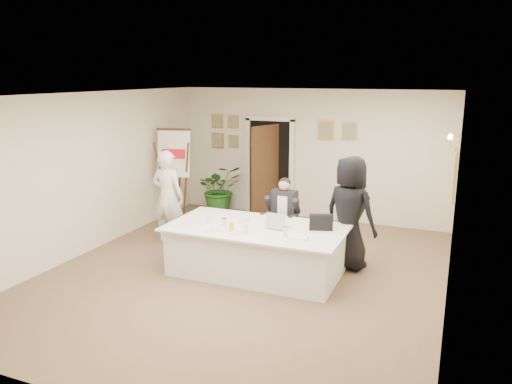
{
  "coord_description": "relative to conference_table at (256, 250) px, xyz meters",
  "views": [
    {
      "loc": [
        3.0,
        -6.8,
        3.09
      ],
      "look_at": [
        -0.05,
        0.6,
        1.2
      ],
      "focal_mm": 35.0,
      "sensor_mm": 36.0,
      "label": 1
    }
  ],
  "objects": [
    {
      "name": "glass_b",
      "position": [
        -0.0,
        -0.4,
        0.45
      ],
      "size": [
        0.07,
        0.07,
        0.14
      ],
      "primitive_type": "cylinder",
      "rotation": [
        0.0,
        0.0,
        0.01
      ],
      "color": "silver",
      "rests_on": "conference_table"
    },
    {
      "name": "standing_woman",
      "position": [
        1.29,
        0.81,
        0.53
      ],
      "size": [
        1.05,
        0.87,
        1.85
      ],
      "primitive_type": "imported",
      "rotation": [
        0.0,
        0.0,
        2.78
      ],
      "color": "black",
      "rests_on": "floor"
    },
    {
      "name": "glass_a",
      "position": [
        -0.79,
        -0.12,
        0.45
      ],
      "size": [
        0.07,
        0.07,
        0.14
      ],
      "primitive_type": "cylinder",
      "rotation": [
        0.0,
        0.0,
        -0.04
      ],
      "color": "silver",
      "rests_on": "conference_table"
    },
    {
      "name": "plate_mid",
      "position": [
        -0.55,
        -0.43,
        0.39
      ],
      "size": [
        0.27,
        0.27,
        0.01
      ],
      "primitive_type": "cylinder",
      "rotation": [
        0.0,
        0.0,
        -0.24
      ],
      "color": "white",
      "rests_on": "conference_table"
    },
    {
      "name": "steel_jug",
      "position": [
        -0.49,
        -0.14,
        0.44
      ],
      "size": [
        0.1,
        0.1,
        0.11
      ],
      "primitive_type": "cylinder",
      "rotation": [
        0.0,
        0.0,
        0.3
      ],
      "color": "silver",
      "rests_on": "conference_table"
    },
    {
      "name": "doorway",
      "position": [
        -1.04,
        3.23,
        0.65
      ],
      "size": [
        1.14,
        0.86,
        2.2
      ],
      "color": "black",
      "rests_on": "floor"
    },
    {
      "name": "flip_chart",
      "position": [
        -2.68,
        2.03,
        0.52
      ],
      "size": [
        0.71,
        0.52,
        1.97
      ],
      "color": "#311D0F",
      "rests_on": "floor"
    },
    {
      "name": "glass_d",
      "position": [
        -0.25,
        0.22,
        0.45
      ],
      "size": [
        0.07,
        0.07,
        0.14
      ],
      "primitive_type": "cylinder",
      "rotation": [
        0.0,
        0.0,
        -0.05
      ],
      "color": "silver",
      "rests_on": "conference_table"
    },
    {
      "name": "plate_left",
      "position": [
        -1.03,
        -0.31,
        0.39
      ],
      "size": [
        0.27,
        0.27,
        0.01
      ],
      "primitive_type": "cylinder",
      "rotation": [
        0.0,
        0.0,
        -0.24
      ],
      "color": "white",
      "rests_on": "conference_table"
    },
    {
      "name": "ceiling",
      "position": [
        -0.16,
        -0.09,
        2.41
      ],
      "size": [
        6.0,
        7.0,
        0.02
      ],
      "primitive_type": "cube",
      "color": "white",
      "rests_on": "wall_back"
    },
    {
      "name": "oj_glass",
      "position": [
        -0.25,
        -0.36,
        0.45
      ],
      "size": [
        0.09,
        0.09,
        0.13
      ],
      "primitive_type": "cylinder",
      "rotation": [
        0.0,
        0.0,
        0.29
      ],
      "color": "#F2AA14",
      "rests_on": "conference_table"
    },
    {
      "name": "floor",
      "position": [
        -0.16,
        -0.09,
        -0.39
      ],
      "size": [
        7.0,
        7.0,
        0.0
      ],
      "primitive_type": "plane",
      "color": "brown",
      "rests_on": "ground"
    },
    {
      "name": "laptop",
      "position": [
        0.33,
        0.07,
        0.52
      ],
      "size": [
        0.35,
        0.37,
        0.28
      ],
      "primitive_type": null,
      "rotation": [
        0.0,
        0.0,
        -0.11
      ],
      "color": "#B7BABC",
      "rests_on": "conference_table"
    },
    {
      "name": "pictures_back_wall",
      "position": [
        -0.96,
        3.38,
        1.46
      ],
      "size": [
        3.4,
        0.06,
        0.8
      ],
      "primitive_type": null,
      "color": "#BE8C40",
      "rests_on": "wall_back"
    },
    {
      "name": "conference_table",
      "position": [
        0.0,
        0.0,
        0.0
      ],
      "size": [
        2.77,
        1.48,
        0.78
      ],
      "color": "white",
      "rests_on": "floor"
    },
    {
      "name": "pictures_right_wall",
      "position": [
        2.81,
        1.11,
        1.36
      ],
      "size": [
        0.06,
        2.2,
        0.8
      ],
      "primitive_type": null,
      "color": "#BE8C40",
      "rests_on": "wall_right"
    },
    {
      "name": "wall_left",
      "position": [
        -3.16,
        -0.09,
        1.01
      ],
      "size": [
        0.1,
        7.0,
        2.8
      ],
      "primitive_type": "cube",
      "color": "white",
      "rests_on": "floor"
    },
    {
      "name": "paper_stack",
      "position": [
        0.77,
        -0.29,
        0.4
      ],
      "size": [
        0.32,
        0.25,
        0.03
      ],
      "primitive_type": "cube",
      "rotation": [
        0.0,
        0.0,
        0.14
      ],
      "color": "white",
      "rests_on": "conference_table"
    },
    {
      "name": "potted_palm",
      "position": [
        -2.16,
        3.05,
        0.16
      ],
      "size": [
        1.31,
        1.29,
        1.1
      ],
      "primitive_type": "imported",
      "rotation": [
        0.0,
        0.0,
        0.69
      ],
      "color": "#245C1E",
      "rests_on": "floor"
    },
    {
      "name": "wall_front",
      "position": [
        -0.16,
        -3.59,
        1.01
      ],
      "size": [
        6.0,
        0.1,
        2.8
      ],
      "primitive_type": "cube",
      "color": "white",
      "rests_on": "floor"
    },
    {
      "name": "plate_near",
      "position": [
        -0.14,
        -0.42,
        0.39
      ],
      "size": [
        0.23,
        0.23,
        0.01
      ],
      "primitive_type": "cylinder",
      "rotation": [
        0.0,
        0.0,
        0.03
      ],
      "color": "white",
      "rests_on": "conference_table"
    },
    {
      "name": "standing_man",
      "position": [
        -2.1,
        0.79,
        0.48
      ],
      "size": [
        0.64,
        0.42,
        1.75
      ],
      "primitive_type": "imported",
      "rotation": [
        0.0,
        0.0,
        3.13
      ],
      "color": "white",
      "rests_on": "floor"
    },
    {
      "name": "laptop_bag",
      "position": [
        0.98,
        0.21,
        0.51
      ],
      "size": [
        0.37,
        0.2,
        0.25
      ],
      "primitive_type": "cube",
      "rotation": [
        0.0,
        0.0,
        0.31
      ],
      "color": "black",
      "rests_on": "conference_table"
    },
    {
      "name": "wall_back",
      "position": [
        -0.16,
        3.41,
        1.01
      ],
      "size": [
        6.0,
        0.1,
        2.8
      ],
      "primitive_type": "cube",
      "color": "white",
      "rests_on": "floor"
    },
    {
      "name": "seated_man",
      "position": [
        0.08,
        1.07,
        0.29
      ],
      "size": [
        0.63,
        0.67,
        1.37
      ],
      "primitive_type": null,
      "rotation": [
        0.0,
        0.0,
        -0.08
      ],
      "color": "black",
      "rests_on": "floor"
    },
    {
      "name": "wall_right",
      "position": [
        2.84,
        -0.09,
        1.01
      ],
      "size": [
        0.1,
        7.0,
        2.8
      ],
      "primitive_type": "cube",
      "color": "white",
      "rests_on": "floor"
    },
    {
      "name": "wall_sconce",
      "position": [
        2.74,
        1.11,
        1.71
      ],
      "size": [
        0.2,
        0.3,
        0.24
      ],
      "primitive_type": null,
      "color": "gold",
      "rests_on": "wall_right"
    },
    {
      "name": "glass_c",
      "position": [
        0.6,
        -0.33,
        0.45
      ],
      "size": [
        0.07,
        0.07,
        0.14
      ],
      "primitive_type": "cylinder",
      "rotation": [
        0.0,
        0.0,
        0.23
      ],
      "color": "silver",
      "rests_on": "conference_table"
    }
  ]
}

